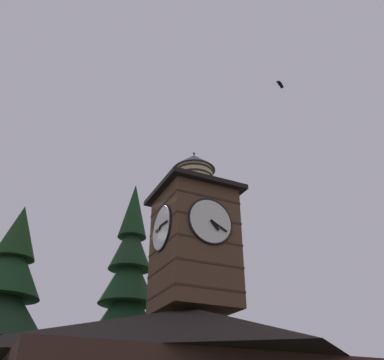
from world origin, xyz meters
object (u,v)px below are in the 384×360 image
Objects in this scene: pine_tree_behind at (125,331)px; flying_bird_high at (280,84)px; moon at (190,349)px; clock_tower at (194,236)px.

pine_tree_behind is 21.99× the size of flying_bird_high.
flying_bird_high is at bearing 73.74° from moon.
pine_tree_behind is 28.06m from moon.
flying_bird_high is (-5.84, 9.30, 13.50)m from pine_tree_behind.
pine_tree_behind is (1.25, -6.58, -3.67)m from clock_tower.
flying_bird_high reaches higher than pine_tree_behind.
clock_tower is 0.55× the size of pine_tree_behind.
pine_tree_behind is 10.43× the size of moon.
moon is at bearing -106.26° from flying_bird_high.
pine_tree_behind is at bearing -79.23° from clock_tower.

